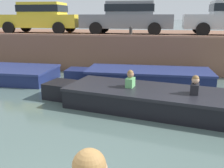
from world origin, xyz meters
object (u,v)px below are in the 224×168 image
Objects in this scene: boat_moored_central_navy at (142,77)px; car_centre_grey at (128,17)px; car_left_inner_yellow at (41,17)px; mooring_bollard_mid at (131,31)px; motorboat_passing at (147,99)px.

boat_moored_central_navy is 1.25× the size of car_centre_grey.
car_left_inner_yellow reaches higher than mooring_bollard_mid.
car_left_inner_yellow reaches higher than motorboat_passing.
car_left_inner_yellow is 9.57× the size of mooring_bollard_mid.
motorboat_passing is 1.42× the size of car_left_inner_yellow.
car_left_inner_yellow is at bearing 149.12° from boat_moored_central_navy.
car_left_inner_yellow and car_centre_grey have the same top height.
mooring_bollard_mid reaches higher than motorboat_passing.
car_centre_grey is at bearing 106.49° from boat_moored_central_navy.
motorboat_passing is 6.44m from car_centre_grey.
car_centre_grey is 9.90× the size of mooring_bollard_mid.
car_left_inner_yellow is (-5.52, 3.30, 2.19)m from boat_moored_central_navy.
boat_moored_central_navy is at bearing -73.51° from car_centre_grey.
boat_moored_central_navy is 0.91× the size of motorboat_passing.
mooring_bollard_mid is at bearing -16.56° from car_left_inner_yellow.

